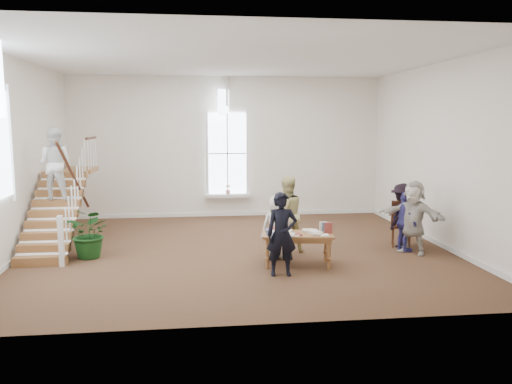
{
  "coord_description": "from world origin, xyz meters",
  "views": [
    {
      "loc": [
        -0.96,
        -11.66,
        3.04
      ],
      "look_at": [
        0.46,
        0.4,
        1.35
      ],
      "focal_mm": 35.0,
      "sensor_mm": 36.0,
      "label": 1
    }
  ],
  "objects": [
    {
      "name": "staircase",
      "position": [
        -4.34,
        0.75,
        1.62
      ],
      "size": [
        1.1,
        4.1,
        2.92
      ],
      "color": "brown",
      "rests_on": "ground"
    },
    {
      "name": "floor_plant",
      "position": [
        -3.38,
        -0.3,
        0.57
      ],
      "size": [
        1.28,
        1.21,
        1.14
      ],
      "primitive_type": "imported",
      "rotation": [
        0.0,
        0.0,
        -0.37
      ],
      "color": "#133E15",
      "rests_on": "ground"
    },
    {
      "name": "room_shell",
      "position": [
        -0.0,
        4.39,
        0.4
      ],
      "size": [
        10.49,
        10.0,
        10.0
      ],
      "color": "silver",
      "rests_on": "ground"
    },
    {
      "name": "woman_cluster_a",
      "position": [
        3.89,
        -0.57,
        0.71
      ],
      "size": [
        0.52,
        0.89,
        1.43
      ],
      "primitive_type": "imported",
      "rotation": [
        0.0,
        0.0,
        1.79
      ],
      "color": "navy",
      "rests_on": "ground"
    },
    {
      "name": "side_chair",
      "position": [
        4.03,
        -0.04,
        0.63
      ],
      "size": [
        0.61,
        0.61,
        1.11
      ],
      "rotation": [
        0.0,
        0.0,
        -0.33
      ],
      "color": "#33190E",
      "rests_on": "ground"
    },
    {
      "name": "woman_cluster_b",
      "position": [
        4.0,
        -0.12,
        0.79
      ],
      "size": [
        1.13,
        1.13,
        1.57
      ],
      "primitive_type": "imported",
      "rotation": [
        0.0,
        0.0,
        3.91
      ],
      "color": "black",
      "rests_on": "ground"
    },
    {
      "name": "library_table",
      "position": [
        1.12,
        -1.44,
        0.62
      ],
      "size": [
        1.57,
        0.92,
        0.76
      ],
      "rotation": [
        0.0,
        0.0,
        -0.12
      ],
      "color": "brown",
      "rests_on": "ground"
    },
    {
      "name": "police_officer",
      "position": [
        0.68,
        -2.09,
        0.84
      ],
      "size": [
        0.62,
        0.42,
        1.68
      ],
      "primitive_type": "imported",
      "rotation": [
        0.0,
        0.0,
        -0.02
      ],
      "color": "black",
      "rests_on": "ground"
    },
    {
      "name": "woman_cluster_c",
      "position": [
        4.0,
        -0.77,
        0.86
      ],
      "size": [
        1.45,
        1.51,
        1.71
      ],
      "primitive_type": "imported",
      "rotation": [
        0.0,
        0.0,
        5.46
      ],
      "color": "beige",
      "rests_on": "ground"
    },
    {
      "name": "person_yellow",
      "position": [
        1.08,
        -0.34,
        0.9
      ],
      "size": [
        1.03,
        0.9,
        1.81
      ],
      "primitive_type": "imported",
      "rotation": [
        0.0,
        0.0,
        3.42
      ],
      "color": "#D5CA85",
      "rests_on": "ground"
    },
    {
      "name": "ground",
      "position": [
        0.0,
        0.0,
        0.0
      ],
      "size": [
        10.0,
        10.0,
        0.0
      ],
      "primitive_type": "plane",
      "color": "#45271B",
      "rests_on": "ground"
    },
    {
      "name": "elderly_woman",
      "position": [
        0.78,
        -0.84,
        0.72
      ],
      "size": [
        0.74,
        0.53,
        1.43
      ],
      "primitive_type": "imported",
      "rotation": [
        0.0,
        0.0,
        3.25
      ],
      "color": "silver",
      "rests_on": "ground"
    }
  ]
}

